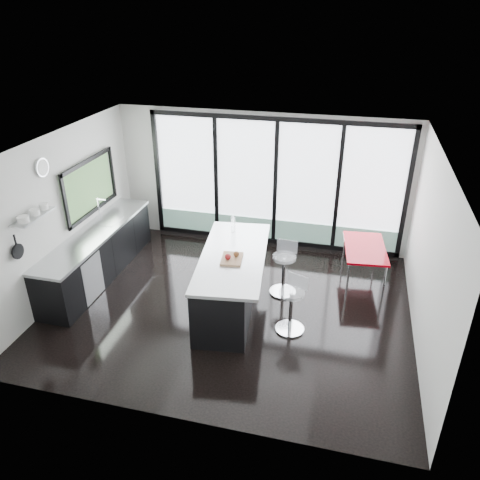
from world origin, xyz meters
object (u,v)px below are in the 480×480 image
(island, at_px, (229,280))
(red_table, at_px, (363,263))
(bar_stool_near, at_px, (291,311))
(bar_stool_far, at_px, (284,274))

(island, height_order, red_table, island)
(bar_stool_near, bearing_deg, island, -177.76)
(island, height_order, bar_stool_near, island)
(bar_stool_near, xyz_separation_m, bar_stool_far, (-0.28, 1.03, 0.01))
(island, bearing_deg, red_table, 33.36)
(island, xyz_separation_m, bar_stool_near, (1.12, -0.41, -0.15))
(bar_stool_near, distance_m, red_table, 2.14)
(bar_stool_far, xyz_separation_m, red_table, (1.36, 0.82, -0.04))
(island, relative_size, red_table, 2.03)
(island, xyz_separation_m, red_table, (2.20, 1.45, -0.17))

